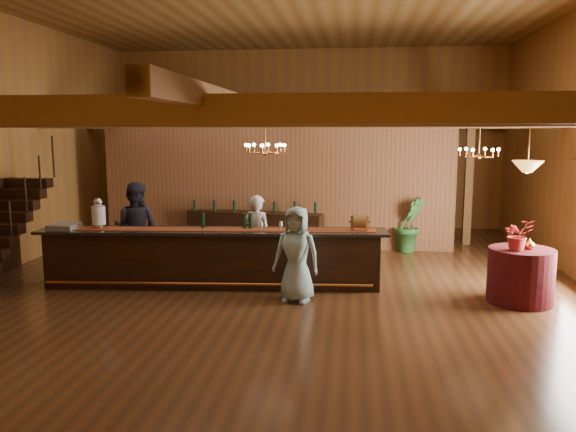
# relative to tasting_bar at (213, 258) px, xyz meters

# --- Properties ---
(floor) EXTENTS (14.00, 14.00, 0.00)m
(floor) POSITION_rel_tasting_bar_xyz_m (1.21, 0.33, -0.57)
(floor) COLOR #442917
(floor) RESTS_ON ground
(wall_back) EXTENTS (12.00, 0.10, 5.50)m
(wall_back) POSITION_rel_tasting_bar_xyz_m (1.21, 7.33, 2.18)
(wall_back) COLOR olive
(wall_back) RESTS_ON floor
(wall_front) EXTENTS (12.00, 0.10, 5.50)m
(wall_front) POSITION_rel_tasting_bar_xyz_m (1.21, -6.67, 2.18)
(wall_front) COLOR olive
(wall_front) RESTS_ON floor
(beam_grid) EXTENTS (11.90, 13.90, 0.39)m
(beam_grid) POSITION_rel_tasting_bar_xyz_m (1.21, 0.84, 2.67)
(beam_grid) COLOR brown
(beam_grid) RESTS_ON wall_left
(support_posts) EXTENTS (9.20, 10.20, 3.20)m
(support_posts) POSITION_rel_tasting_bar_xyz_m (1.21, -0.17, 1.03)
(support_posts) COLOR brown
(support_posts) RESTS_ON floor
(partition_wall) EXTENTS (9.00, 0.18, 3.10)m
(partition_wall) POSITION_rel_tasting_bar_xyz_m (0.71, 3.83, 0.98)
(partition_wall) COLOR brown
(partition_wall) RESTS_ON floor
(backroom_boxes) EXTENTS (4.10, 0.60, 1.10)m
(backroom_boxes) POSITION_rel_tasting_bar_xyz_m (0.92, 5.83, -0.04)
(backroom_boxes) COLOR black
(backroom_boxes) RESTS_ON floor
(tasting_bar) EXTENTS (6.76, 1.36, 1.13)m
(tasting_bar) POSITION_rel_tasting_bar_xyz_m (0.00, 0.00, 0.00)
(tasting_bar) COLOR black
(tasting_bar) RESTS_ON floor
(beverage_dispenser) EXTENTS (0.26, 0.26, 0.60)m
(beverage_dispenser) POSITION_rel_tasting_bar_xyz_m (-2.22, -0.12, 0.84)
(beverage_dispenser) COLOR silver
(beverage_dispenser) RESTS_ON tasting_bar
(glass_rack_tray) EXTENTS (0.50, 0.50, 0.10)m
(glass_rack_tray) POSITION_rel_tasting_bar_xyz_m (-2.86, -0.27, 0.60)
(glass_rack_tray) COLOR gray
(glass_rack_tray) RESTS_ON tasting_bar
(raffle_drum) EXTENTS (0.34, 0.24, 0.30)m
(raffle_drum) POSITION_rel_tasting_bar_xyz_m (2.82, 0.17, 0.73)
(raffle_drum) COLOR brown
(raffle_drum) RESTS_ON tasting_bar
(bar_bottle_0) EXTENTS (0.07, 0.07, 0.30)m
(bar_bottle_0) POSITION_rel_tasting_bar_xyz_m (-0.21, 0.11, 0.70)
(bar_bottle_0) COLOR black
(bar_bottle_0) RESTS_ON tasting_bar
(bar_bottle_1) EXTENTS (0.07, 0.07, 0.30)m
(bar_bottle_1) POSITION_rel_tasting_bar_xyz_m (0.60, 0.18, 0.70)
(bar_bottle_1) COLOR black
(bar_bottle_1) RESTS_ON tasting_bar
(bar_bottle_2) EXTENTS (0.07, 0.07, 0.30)m
(bar_bottle_2) POSITION_rel_tasting_bar_xyz_m (0.71, 0.18, 0.70)
(bar_bottle_2) COLOR black
(bar_bottle_2) RESTS_ON tasting_bar
(bar_bottle_3) EXTENTS (0.07, 0.07, 0.30)m
(bar_bottle_3) POSITION_rel_tasting_bar_xyz_m (0.72, 0.19, 0.70)
(bar_bottle_3) COLOR black
(bar_bottle_3) RESTS_ON tasting_bar
(backbar_shelf) EXTENTS (3.52, 1.14, 0.98)m
(backbar_shelf) POSITION_rel_tasting_bar_xyz_m (0.22, 3.39, -0.08)
(backbar_shelf) COLOR black
(backbar_shelf) RESTS_ON floor
(round_table) EXTENTS (1.12, 1.12, 0.97)m
(round_table) POSITION_rel_tasting_bar_xyz_m (5.64, -0.41, -0.08)
(round_table) COLOR #581613
(round_table) RESTS_ON floor
(chandelier_left) EXTENTS (0.80, 0.80, 0.69)m
(chandelier_left) POSITION_rel_tasting_bar_xyz_m (0.95, 0.56, 2.10)
(chandelier_left) COLOR #C36F34
(chandelier_left) RESTS_ON beam_grid
(chandelier_right) EXTENTS (0.80, 0.80, 0.78)m
(chandelier_right) POSITION_rel_tasting_bar_xyz_m (5.21, 1.43, 2.01)
(chandelier_right) COLOR #C36F34
(chandelier_right) RESTS_ON beam_grid
(pendant_lamp) EXTENTS (0.52, 0.52, 0.90)m
(pendant_lamp) POSITION_rel_tasting_bar_xyz_m (5.64, -0.41, 1.83)
(pendant_lamp) COLOR #C36F34
(pendant_lamp) RESTS_ON beam_grid
(bartender) EXTENTS (0.73, 0.60, 1.71)m
(bartender) POSITION_rel_tasting_bar_xyz_m (0.74, 0.81, 0.29)
(bartender) COLOR silver
(bartender) RESTS_ON floor
(staff_second) EXTENTS (0.96, 0.76, 1.95)m
(staff_second) POSITION_rel_tasting_bar_xyz_m (-1.84, 0.75, 0.41)
(staff_second) COLOR #22212E
(staff_second) RESTS_ON floor
(guest) EXTENTS (0.92, 0.70, 1.70)m
(guest) POSITION_rel_tasting_bar_xyz_m (1.71, -0.78, 0.28)
(guest) COLOR #8EB7C0
(guest) RESTS_ON floor
(floor_plant) EXTENTS (0.90, 0.80, 1.38)m
(floor_plant) POSITION_rel_tasting_bar_xyz_m (4.11, 3.66, 0.12)
(floor_plant) COLOR #327431
(floor_plant) RESTS_ON floor
(table_flowers) EXTENTS (0.59, 0.55, 0.55)m
(table_flowers) POSITION_rel_tasting_bar_xyz_m (5.51, -0.55, 0.67)
(table_flowers) COLOR red
(table_flowers) RESTS_ON round_table
(table_vase) EXTENTS (0.18, 0.18, 0.31)m
(table_vase) POSITION_rel_tasting_bar_xyz_m (5.74, -0.43, 0.55)
(table_vase) COLOR #C36F34
(table_vase) RESTS_ON round_table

